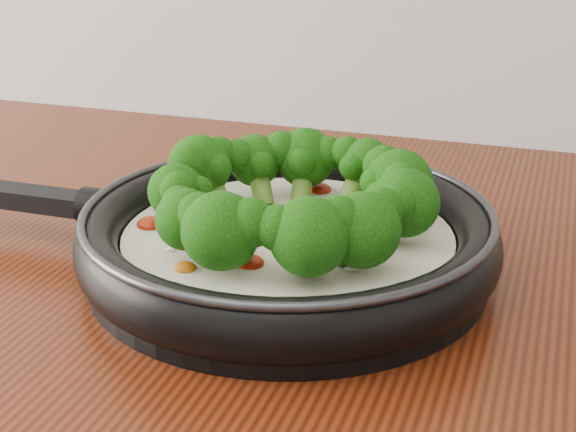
% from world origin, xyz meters
% --- Properties ---
extents(skillet, '(0.53, 0.34, 0.10)m').
position_xyz_m(skillet, '(0.04, 1.08, 0.94)').
color(skillet, black).
rests_on(skillet, counter).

